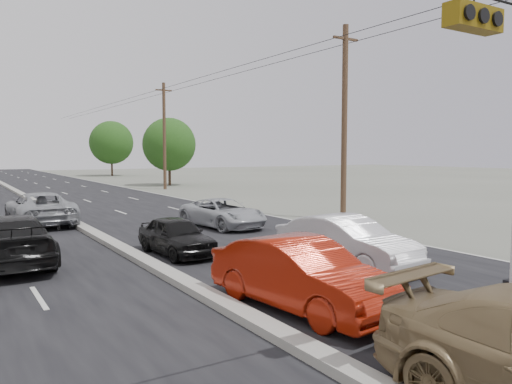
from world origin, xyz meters
The scene contains 13 objects.
road_surface centered at (0.00, 30.00, 0.00)m, with size 20.00×160.00×0.02m, color black.
center_median centered at (0.00, 30.00, 0.10)m, with size 0.50×160.00×0.20m, color gray.
utility_pole_right_b centered at (12.50, 15.00, 5.11)m, with size 1.60×0.30×10.00m.
utility_pole_right_c centered at (12.50, 40.00, 5.11)m, with size 1.60×0.30×10.00m.
traffic_signals centered at (1.40, 0.00, 5.49)m, with size 25.00×0.30×0.54m.
tree_right_mid centered at (15.00, 45.00, 4.34)m, with size 5.60×5.60×7.14m.
tree_right_far centered at (16.00, 70.00, 4.96)m, with size 6.40×6.40×8.16m.
red_sedan centered at (1.40, 3.98, 0.78)m, with size 1.66×4.75×1.57m, color maroon.
queue_car_a centered at (1.40, 10.98, 0.65)m, with size 1.53×3.80×1.30m, color black.
queue_car_b centered at (4.98, 6.48, 0.78)m, with size 1.64×4.72×1.55m, color silver.
queue_car_c centered at (5.69, 15.67, 0.66)m, with size 2.19×4.76×1.32m, color #A9ACB1.
oncoming_near centered at (-3.60, 12.15, 0.79)m, with size 2.20×5.41×1.57m, color black.
oncoming_far centered at (-1.40, 20.96, 0.79)m, with size 2.63×5.70×1.58m, color #929599.
Camera 1 is at (-5.17, -4.66, 3.49)m, focal length 35.00 mm.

